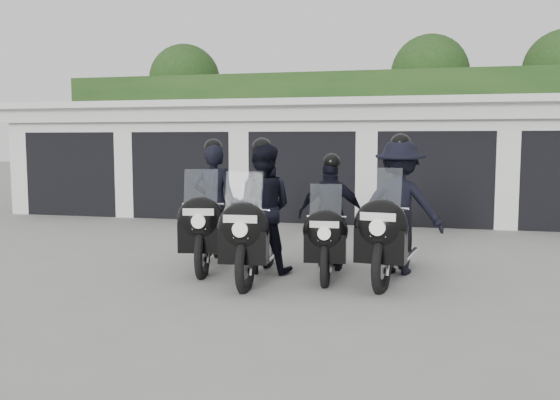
% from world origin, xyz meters
% --- Properties ---
extents(ground, '(80.00, 80.00, 0.00)m').
position_xyz_m(ground, '(0.00, 0.00, 0.00)').
color(ground, gray).
rests_on(ground, ground).
extents(garage_block, '(16.40, 6.80, 2.96)m').
position_xyz_m(garage_block, '(-0.00, 8.06, 1.42)').
color(garage_block, silver).
rests_on(garage_block, ground).
extents(background_vegetation, '(20.00, 3.90, 5.80)m').
position_xyz_m(background_vegetation, '(0.37, 12.92, 2.77)').
color(background_vegetation, '#1A3914').
rests_on(background_vegetation, ground).
extents(police_bike_a, '(0.99, 2.36, 2.08)m').
position_xyz_m(police_bike_a, '(-0.42, 0.36, 0.82)').
color(police_bike_a, black).
rests_on(police_bike_a, ground).
extents(police_bike_b, '(0.99, 2.40, 2.09)m').
position_xyz_m(police_bike_b, '(0.51, -0.11, 0.88)').
color(police_bike_b, black).
rests_on(police_bike_b, ground).
extents(police_bike_c, '(1.05, 2.12, 1.85)m').
position_xyz_m(police_bike_c, '(1.49, 0.31, 0.78)').
color(police_bike_c, black).
rests_on(police_bike_c, ground).
extents(police_bike_d, '(1.38, 2.47, 2.15)m').
position_xyz_m(police_bike_d, '(2.47, 0.32, 0.92)').
color(police_bike_d, black).
rests_on(police_bike_d, ground).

